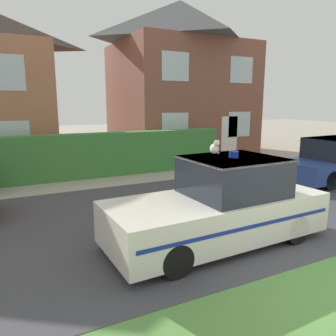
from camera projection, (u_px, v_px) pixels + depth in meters
name	position (u px, v px, depth m)	size (l,w,h in m)	color
road_strip	(200.00, 210.00, 8.64)	(28.00, 6.76, 0.01)	#424247
garden_hedge	(111.00, 154.00, 12.67)	(9.46, 0.63, 1.66)	#3D7F38
police_car	(220.00, 206.00, 6.51)	(4.49, 1.93, 1.83)	black
cat	(215.00, 148.00, 6.02)	(0.22, 0.30, 0.28)	silver
house_right	(180.00, 77.00, 18.53)	(7.27, 6.38, 8.26)	brown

